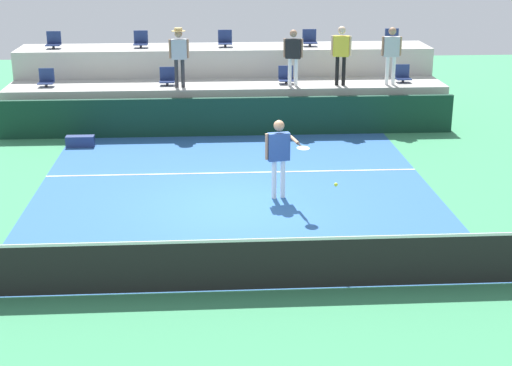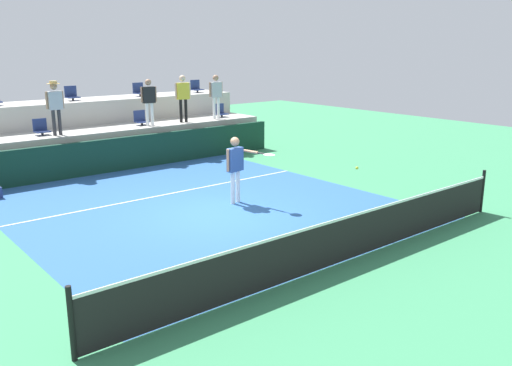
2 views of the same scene
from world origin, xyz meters
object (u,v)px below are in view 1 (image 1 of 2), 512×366
(stadium_chair_lower_left, at_px, (167,78))
(stadium_chair_upper_left, at_px, (141,41))
(stadium_chair_upper_far_right, at_px, (392,38))
(equipment_bag, at_px, (80,141))
(spectator_in_white, at_px, (293,52))
(stadium_chair_lower_far_right, at_px, (403,75))
(spectator_in_grey, at_px, (391,50))
(stadium_chair_upper_far_left, at_px, (54,41))
(stadium_chair_upper_right, at_px, (310,39))
(tennis_ball, at_px, (336,185))
(spectator_leaning_on_rail, at_px, (341,50))
(spectator_with_hat, at_px, (179,51))
(stadium_chair_lower_far_left, at_px, (46,79))
(stadium_chair_lower_right, at_px, (286,76))
(stadium_chair_upper_center, at_px, (225,40))
(tennis_player, at_px, (279,151))

(stadium_chair_lower_left, distance_m, stadium_chair_upper_left, 2.18)
(stadium_chair_upper_far_right, xyz_separation_m, equipment_bag, (-9.44, -3.99, -2.16))
(stadium_chair_upper_far_right, relative_size, spectator_in_white, 0.32)
(stadium_chair_lower_far_right, bearing_deg, stadium_chair_lower_left, 180.00)
(stadium_chair_upper_far_right, bearing_deg, spectator_in_grey, -103.74)
(stadium_chair_upper_far_left, relative_size, equipment_bag, 0.68)
(stadium_chair_lower_far_right, height_order, stadium_chair_upper_right, stadium_chair_upper_right)
(stadium_chair_lower_left, distance_m, stadium_chair_upper_right, 4.89)
(tennis_ball, bearing_deg, stadium_chair_upper_right, 84.80)
(spectator_leaning_on_rail, distance_m, tennis_ball, 10.02)
(stadium_chair_upper_right, xyz_separation_m, spectator_with_hat, (-4.08, -2.18, -0.01))
(stadium_chair_lower_far_left, bearing_deg, stadium_chair_lower_far_right, 0.00)
(stadium_chair_lower_right, distance_m, stadium_chair_upper_left, 4.84)
(spectator_with_hat, height_order, spectator_in_grey, spectator_with_hat)
(stadium_chair_upper_far_right, height_order, spectator_leaning_on_rail, spectator_leaning_on_rail)
(spectator_leaning_on_rail, bearing_deg, stadium_chair_upper_center, 146.77)
(tennis_player, bearing_deg, stadium_chair_lower_far_left, 132.85)
(stadium_chair_upper_center, height_order, spectator_in_white, spectator_in_white)
(stadium_chair_upper_left, distance_m, spectator_in_white, 5.07)
(stadium_chair_upper_left, bearing_deg, spectator_in_white, -25.51)
(stadium_chair_lower_far_left, xyz_separation_m, spectator_leaning_on_rail, (8.64, -0.38, 0.83))
(spectator_in_grey, bearing_deg, stadium_chair_lower_far_left, 177.83)
(stadium_chair_upper_far_right, bearing_deg, tennis_player, -117.31)
(stadium_chair_upper_far_right, relative_size, tennis_player, 0.30)
(stadium_chair_upper_left, height_order, stadium_chair_upper_far_right, same)
(tennis_player, height_order, equipment_bag, tennis_player)
(stadium_chair_lower_left, distance_m, spectator_leaning_on_rail, 5.19)
(stadium_chair_lower_left, xyz_separation_m, spectator_in_white, (3.70, -0.38, 0.77))
(spectator_in_white, relative_size, spectator_in_grey, 0.97)
(stadium_chair_lower_far_right, bearing_deg, stadium_chair_upper_far_left, 170.41)
(tennis_player, distance_m, spectator_with_hat, 6.88)
(stadium_chair_lower_left, bearing_deg, spectator_leaning_on_rail, -4.30)
(stadium_chair_upper_center, bearing_deg, spectator_leaning_on_rail, -33.23)
(spectator_in_grey, bearing_deg, tennis_ball, -108.16)
(stadium_chair_upper_right, relative_size, stadium_chair_upper_far_right, 1.00)
(stadium_chair_upper_left, distance_m, stadium_chair_upper_right, 5.34)
(stadium_chair_lower_far_left, height_order, tennis_player, stadium_chair_lower_far_left)
(tennis_player, bearing_deg, stadium_chair_upper_far_left, 126.43)
(stadium_chair_lower_far_right, height_order, spectator_in_white, spectator_in_white)
(tennis_player, height_order, spectator_leaning_on_rail, spectator_leaning_on_rail)
(stadium_chair_upper_far_left, height_order, spectator_leaning_on_rail, spectator_leaning_on_rail)
(spectator_with_hat, relative_size, equipment_bag, 2.26)
(stadium_chair_lower_far_left, distance_m, stadium_chair_upper_left, 3.32)
(stadium_chair_upper_left, distance_m, stadium_chair_upper_center, 2.65)
(stadium_chair_lower_far_left, relative_size, stadium_chair_upper_far_left, 1.00)
(stadium_chair_upper_center, relative_size, tennis_ball, 7.65)
(stadium_chair_lower_left, bearing_deg, stadium_chair_upper_far_left, 153.32)
(stadium_chair_lower_left, xyz_separation_m, stadium_chair_lower_far_right, (7.07, 0.00, 0.00))
(stadium_chair_lower_far_right, height_order, tennis_ball, stadium_chair_lower_far_right)
(stadium_chair_upper_far_right, distance_m, spectator_in_grey, 2.25)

